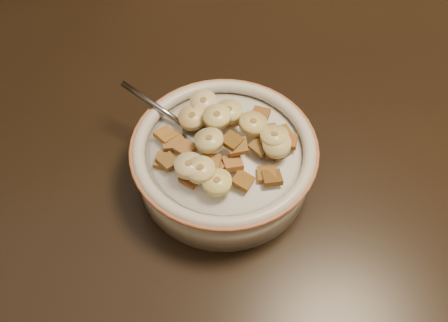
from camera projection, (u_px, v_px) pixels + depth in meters
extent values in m
cube|color=#422816|center=(171.00, 312.00, 1.31)|extent=(4.00, 4.50, 0.10)
cube|color=black|center=(122.00, 116.00, 0.68)|extent=(1.42, 0.93, 0.04)
cube|color=#3C2616|center=(28.00, 28.00, 1.11)|extent=(0.58, 0.58, 1.04)
cylinder|color=#B4B2AD|center=(224.00, 164.00, 0.58)|extent=(0.20, 0.20, 0.05)
cylinder|color=white|center=(224.00, 151.00, 0.56)|extent=(0.17, 0.17, 0.00)
ellipsoid|color=gray|center=(201.00, 136.00, 0.57)|extent=(0.06, 0.06, 0.01)
cube|color=brown|center=(261.00, 146.00, 0.55)|extent=(0.03, 0.03, 0.01)
cube|color=#95611D|center=(267.00, 174.00, 0.53)|extent=(0.02, 0.02, 0.01)
cube|color=brown|center=(168.00, 162.00, 0.54)|extent=(0.03, 0.03, 0.01)
cube|color=brown|center=(288.00, 141.00, 0.56)|extent=(0.03, 0.03, 0.01)
cube|color=brown|center=(204.00, 119.00, 0.57)|extent=(0.03, 0.03, 0.01)
cube|color=brown|center=(191.00, 178.00, 0.53)|extent=(0.03, 0.03, 0.01)
cube|color=brown|center=(283.00, 134.00, 0.57)|extent=(0.02, 0.02, 0.01)
cube|color=brown|center=(272.00, 178.00, 0.53)|extent=(0.02, 0.02, 0.01)
cube|color=brown|center=(172.00, 143.00, 0.56)|extent=(0.02, 0.02, 0.01)
cube|color=brown|center=(186.00, 149.00, 0.54)|extent=(0.03, 0.03, 0.01)
cube|color=brown|center=(232.00, 141.00, 0.54)|extent=(0.03, 0.03, 0.01)
cube|color=brown|center=(175.00, 142.00, 0.56)|extent=(0.03, 0.03, 0.01)
cube|color=#9B6235|center=(233.00, 163.00, 0.53)|extent=(0.02, 0.02, 0.01)
cube|color=brown|center=(199.00, 109.00, 0.59)|extent=(0.03, 0.03, 0.01)
cube|color=brown|center=(261.00, 114.00, 0.58)|extent=(0.03, 0.03, 0.01)
cube|color=brown|center=(243.00, 181.00, 0.52)|extent=(0.03, 0.03, 0.01)
cube|color=brown|center=(166.00, 135.00, 0.56)|extent=(0.03, 0.03, 0.01)
cube|color=brown|center=(231.00, 120.00, 0.57)|extent=(0.02, 0.02, 0.01)
cube|color=brown|center=(213.00, 166.00, 0.53)|extent=(0.03, 0.03, 0.01)
cube|color=brown|center=(278.00, 151.00, 0.55)|extent=(0.03, 0.03, 0.01)
cube|color=brown|center=(211.00, 163.00, 0.53)|extent=(0.03, 0.03, 0.01)
cube|color=brown|center=(273.00, 151.00, 0.55)|extent=(0.02, 0.02, 0.01)
cube|color=olive|center=(268.00, 132.00, 0.57)|extent=(0.02, 0.02, 0.01)
cube|color=brown|center=(238.00, 146.00, 0.54)|extent=(0.02, 0.02, 0.01)
cube|color=brown|center=(164.00, 161.00, 0.55)|extent=(0.03, 0.03, 0.01)
cylinder|color=#DAC87D|center=(229.00, 112.00, 0.56)|extent=(0.03, 0.03, 0.01)
cylinder|color=#DCBB6D|center=(217.00, 117.00, 0.55)|extent=(0.04, 0.04, 0.01)
cylinder|color=#E1D785|center=(274.00, 137.00, 0.54)|extent=(0.04, 0.04, 0.02)
cylinder|color=#E2BF75|center=(192.00, 117.00, 0.56)|extent=(0.04, 0.04, 0.01)
cylinder|color=#E1CC6E|center=(253.00, 124.00, 0.55)|extent=(0.04, 0.04, 0.02)
cylinder|color=beige|center=(204.00, 103.00, 0.57)|extent=(0.03, 0.04, 0.01)
cylinder|color=#E0D073|center=(217.00, 182.00, 0.51)|extent=(0.04, 0.04, 0.01)
cylinder|color=beige|center=(189.00, 166.00, 0.52)|extent=(0.04, 0.04, 0.01)
cylinder|color=beige|center=(277.00, 144.00, 0.54)|extent=(0.04, 0.04, 0.02)
cylinder|color=tan|center=(209.00, 140.00, 0.53)|extent=(0.04, 0.04, 0.02)
cylinder|color=#D6BB71|center=(200.00, 170.00, 0.52)|extent=(0.04, 0.04, 0.01)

